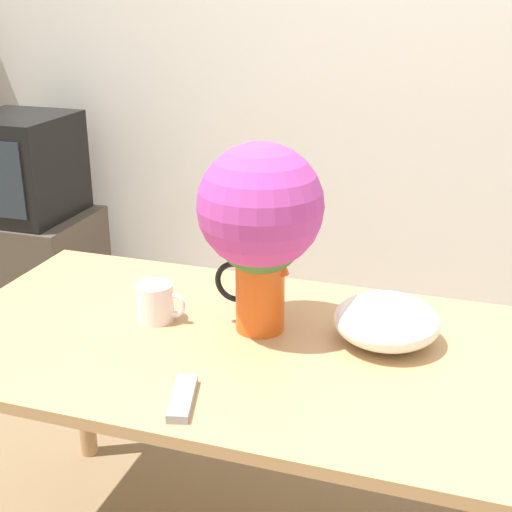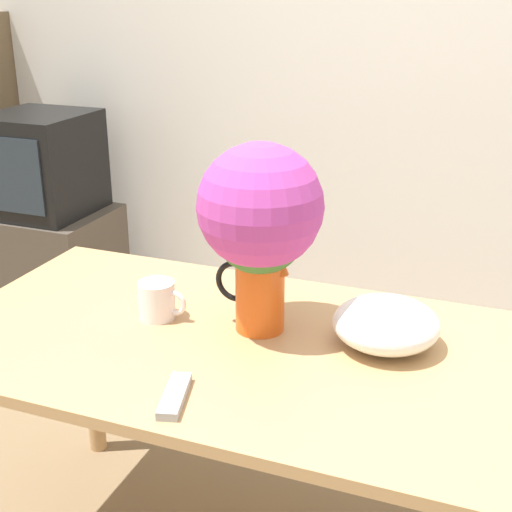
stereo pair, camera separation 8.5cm
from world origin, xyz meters
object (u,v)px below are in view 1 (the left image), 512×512
Objects in this scene: flower_vase at (260,219)px; tv_set at (21,166)px; white_bowl at (387,321)px; coffee_mug at (156,302)px.

tv_set is (-1.50, 1.10, -0.25)m from flower_vase.
tv_set reaches higher than white_bowl.
flower_vase reaches higher than white_bowl.
flower_vase is 1.86× the size of white_bowl.
flower_vase is 1.88m from tv_set.
tv_set is at bearing 149.56° from white_bowl.
white_bowl reaches higher than coffee_mug.
flower_vase is at bearing -36.20° from tv_set.
coffee_mug is 1.67m from tv_set.
coffee_mug is (-0.28, -0.04, -0.25)m from flower_vase.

